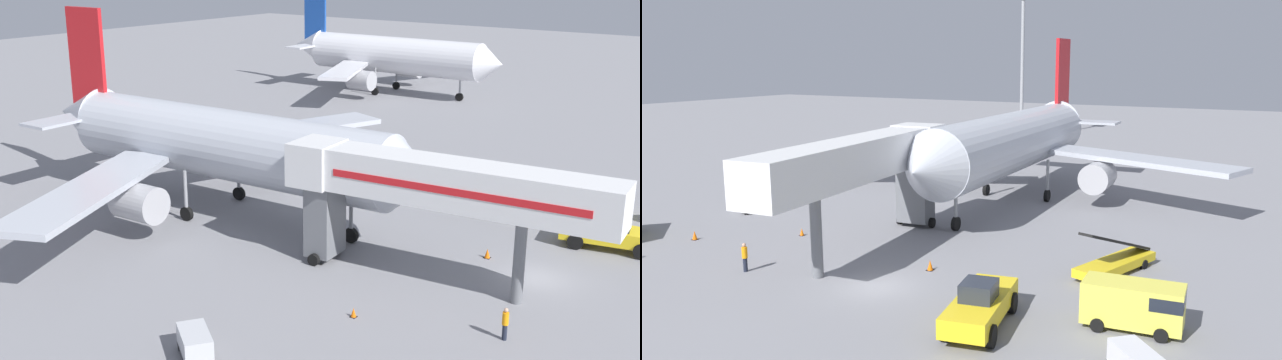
{
  "view_description": "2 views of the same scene",
  "coord_description": "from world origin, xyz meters",
  "views": [
    {
      "loc": [
        -44.78,
        -16.41,
        20.03
      ],
      "look_at": [
        0.48,
        17.57,
        3.24
      ],
      "focal_mm": 43.98,
      "sensor_mm": 36.0,
      "label": 1
    },
    {
      "loc": [
        21.25,
        -28.59,
        13.12
      ],
      "look_at": [
        -2.04,
        14.18,
        3.79
      ],
      "focal_mm": 35.66,
      "sensor_mm": 36.0,
      "label": 2
    }
  ],
  "objects": [
    {
      "name": "ground_plane",
      "position": [
        0.0,
        0.0,
        0.0
      ],
      "size": [
        300.0,
        300.0,
        0.0
      ],
      "primitive_type": "plane",
      "color": "gray"
    },
    {
      "name": "airplane_at_gate",
      "position": [
        -2.51,
        25.34,
        5.48
      ],
      "size": [
        40.68,
        37.43,
        15.29
      ],
      "color": "#B7BCC6",
      "rests_on": "ground"
    },
    {
      "name": "jet_bridge",
      "position": [
        -4.74,
        5.74,
        6.15
      ],
      "size": [
        5.26,
        20.98,
        8.04
      ],
      "color": "silver",
      "rests_on": "ground"
    },
    {
      "name": "pushback_tug",
      "position": [
        7.84,
        -2.06,
        1.12
      ],
      "size": [
        3.56,
        6.91,
        2.44
      ],
      "color": "yellow",
      "rests_on": "ground"
    },
    {
      "name": "belt_loader_truck",
      "position": [
        11.57,
        9.1,
        0.76
      ],
      "size": [
        3.71,
        6.86,
        3.18
      ],
      "color": "yellow",
      "rests_on": "ground"
    },
    {
      "name": "service_van_rear_left",
      "position": [
        14.69,
        1.29,
        1.33
      ],
      "size": [
        5.0,
        2.7,
        2.35
      ],
      "color": "#E5DB4C",
      "rests_on": "ground"
    },
    {
      "name": "baggage_cart_near_right",
      "position": [
        -20.05,
        10.09,
        0.81
      ],
      "size": [
        2.74,
        3.09,
        1.45
      ],
      "color": "#38383D",
      "rests_on": "ground"
    },
    {
      "name": "ground_crew_worker_midground",
      "position": [
        -8.84,
        -1.7,
        0.98
      ],
      "size": [
        0.46,
        0.46,
        1.85
      ],
      "color": "#1E2333",
      "rests_on": "ground"
    },
    {
      "name": "safety_cone_alpha",
      "position": [
        -11.46,
        6.23,
        0.28
      ],
      "size": [
        0.37,
        0.37,
        0.56
      ],
      "color": "black",
      "rests_on": "ground"
    },
    {
      "name": "safety_cone_charlie",
      "position": [
        1.2,
        4.03,
        0.32
      ],
      "size": [
        0.43,
        0.43,
        0.66
      ],
      "color": "black",
      "rests_on": "ground"
    },
    {
      "name": "airplane_background",
      "position": [
        50.72,
        42.89,
        5.33
      ],
      "size": [
        34.97,
        33.93,
        14.66
      ],
      "color": "silver",
      "rests_on": "ground"
    }
  ]
}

